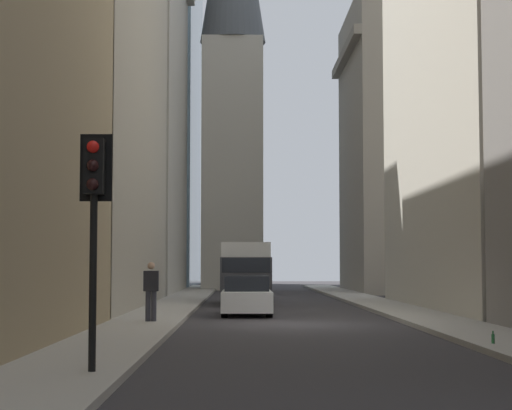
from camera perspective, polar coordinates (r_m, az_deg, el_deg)
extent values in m
plane|color=#302D30|center=(26.80, 2.46, -7.84)|extent=(135.00, 135.00, 0.00)
cube|color=#A8A399|center=(26.91, -7.24, -7.64)|extent=(90.00, 2.20, 0.14)
cube|color=#A8A399|center=(27.43, 11.97, -7.52)|extent=(90.00, 2.20, 0.14)
cube|color=gray|center=(59.27, 10.98, 3.58)|extent=(12.84, 10.00, 18.96)
cube|color=gray|center=(59.61, 5.88, 9.80)|extent=(12.84, 0.50, 0.60)
cube|color=#A8A091|center=(38.69, -14.65, 10.84)|extent=(19.04, 10.00, 23.20)
cube|color=#B7B2A5|center=(56.72, -10.12, 6.99)|extent=(15.74, 10.00, 25.00)
cube|color=#B7B2A5|center=(63.59, -1.55, 2.65)|extent=(4.39, 4.39, 18.19)
cube|color=silver|center=(41.65, -0.68, -4.31)|extent=(4.60, 2.25, 2.60)
cube|color=#38383D|center=(38.46, -0.66, -4.87)|extent=(1.90, 2.25, 1.90)
cube|color=black|center=(38.45, -0.66, -3.97)|extent=(1.92, 2.09, 0.64)
cylinder|color=black|center=(38.49, 0.81, -5.99)|extent=(0.88, 0.28, 0.88)
cylinder|color=black|center=(38.48, -2.14, -5.98)|extent=(0.88, 0.28, 0.88)
cylinder|color=black|center=(43.09, 0.63, -5.76)|extent=(0.88, 0.28, 0.88)
cylinder|color=black|center=(43.08, -2.00, -5.76)|extent=(0.88, 0.28, 0.88)
cube|color=silver|center=(31.57, -0.61, -6.29)|extent=(4.30, 1.78, 0.70)
cube|color=black|center=(31.75, -0.61, -5.15)|extent=(2.10, 1.58, 0.54)
cylinder|color=black|center=(30.25, 0.89, -6.78)|extent=(0.64, 0.22, 0.64)
cylinder|color=black|center=(30.24, -2.09, -6.78)|extent=(0.64, 0.22, 0.64)
cylinder|color=black|center=(32.94, 0.74, -6.55)|extent=(0.64, 0.22, 0.64)
cylinder|color=black|center=(32.94, -1.99, -6.55)|extent=(0.64, 0.22, 0.64)
cylinder|color=black|center=(14.17, -10.65, -5.01)|extent=(0.12, 0.12, 2.82)
cube|color=black|center=(14.26, -10.55, 2.49)|extent=(0.28, 0.32, 0.90)
cube|color=black|center=(14.41, -10.45, 2.42)|extent=(0.03, 0.52, 1.10)
sphere|color=red|center=(14.14, -10.65, 3.77)|extent=(0.20, 0.20, 0.20)
sphere|color=black|center=(14.10, -10.66, 2.56)|extent=(0.20, 0.20, 0.20)
sphere|color=black|center=(14.07, -10.68, 1.35)|extent=(0.20, 0.20, 0.20)
cylinder|color=#33333D|center=(26.28, -6.72, -6.61)|extent=(0.16, 0.16, 0.89)
cylinder|color=#33333D|center=(26.30, -7.09, -6.60)|extent=(0.16, 0.16, 0.89)
cube|color=#232328|center=(26.26, -6.89, -4.97)|extent=(0.26, 0.44, 0.61)
sphere|color=tan|center=(26.26, -6.88, -3.98)|extent=(0.22, 0.22, 0.22)
cylinder|color=#236033|center=(19.54, 15.28, -8.46)|extent=(0.07, 0.07, 0.20)
cylinder|color=#236033|center=(19.53, 15.27, -8.07)|extent=(0.03, 0.03, 0.07)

